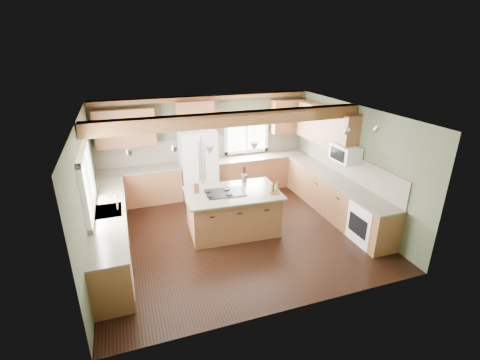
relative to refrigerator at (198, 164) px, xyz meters
name	(u,v)px	position (x,y,z in m)	size (l,w,h in m)	color
floor	(235,232)	(0.30, -2.12, -0.90)	(5.60, 5.60, 0.00)	black
ceiling	(234,113)	(0.30, -2.12, 1.70)	(5.60, 5.60, 0.00)	silver
wall_back	(206,145)	(0.30, 0.38, 0.40)	(5.60, 5.60, 0.00)	#474D36
wall_left	(87,195)	(-2.50, -2.12, 0.40)	(5.00, 5.00, 0.00)	#474D36
wall_right	(351,162)	(3.10, -2.12, 0.40)	(5.00, 5.00, 0.00)	#474D36
ceiling_beam	(233,119)	(0.30, -2.02, 1.57)	(5.55, 0.26, 0.26)	#4B2815
soffit_trim	(205,98)	(0.30, 0.28, 1.64)	(5.55, 0.20, 0.10)	#4B2815
backsplash_back	(206,148)	(0.30, 0.36, 0.31)	(5.58, 0.03, 0.58)	brown
backsplash_right	(349,165)	(3.08, -2.07, 0.31)	(0.03, 3.70, 0.58)	brown
base_cab_back_left	(141,187)	(-1.49, 0.08, -0.46)	(2.02, 0.60, 0.88)	brown
counter_back_left	(139,170)	(-1.49, 0.08, 0.00)	(2.06, 0.64, 0.04)	#51493B
base_cab_back_right	(261,172)	(1.79, 0.08, -0.46)	(2.62, 0.60, 0.88)	brown
counter_back_right	(261,156)	(1.79, 0.08, 0.00)	(2.66, 0.64, 0.04)	#51493B
base_cab_left	(111,233)	(-2.20, -2.07, -0.46)	(0.60, 3.70, 0.88)	brown
counter_left	(108,212)	(-2.20, -2.07, 0.00)	(0.64, 3.74, 0.04)	#51493B
base_cab_right	(335,197)	(2.80, -2.07, -0.46)	(0.60, 3.70, 0.88)	brown
counter_right	(337,179)	(2.80, -2.07, 0.00)	(0.64, 3.74, 0.04)	#51493B
upper_cab_back_left	(125,128)	(-1.69, 0.21, 1.05)	(1.40, 0.35, 0.90)	brown
upper_cab_over_fridge	(194,115)	(0.00, 0.21, 1.25)	(0.96, 0.35, 0.70)	brown
upper_cab_right	(326,126)	(2.92, -1.22, 1.05)	(0.35, 2.20, 0.90)	brown
upper_cab_back_corner	(287,116)	(2.60, 0.21, 1.05)	(0.90, 0.35, 0.90)	brown
window_left	(86,182)	(-2.48, -2.07, 0.65)	(0.04, 1.60, 1.05)	white
window_back	(246,132)	(1.45, 0.36, 0.65)	(1.10, 0.04, 1.00)	white
sink	(108,211)	(-2.20, -2.07, 0.01)	(0.50, 0.65, 0.03)	#262628
faucet	(117,203)	(-2.02, -2.07, 0.15)	(0.02, 0.02, 0.28)	#B2B2B7
dishwasher	(112,273)	(-2.19, -3.37, -0.47)	(0.60, 0.60, 0.84)	white
oven	(370,223)	(2.79, -3.37, -0.47)	(0.60, 0.72, 0.84)	white
microwave	(345,153)	(2.88, -2.17, 0.65)	(0.40, 0.70, 0.38)	white
pendant_left	(210,150)	(-0.18, -1.99, 0.98)	(0.18, 0.18, 0.16)	#B2B2B7
pendant_right	(254,147)	(0.74, -2.05, 0.98)	(0.18, 0.18, 0.16)	#B2B2B7
refrigerator	(198,164)	(0.00, 0.00, 0.00)	(0.90, 0.74, 1.80)	white
island	(233,212)	(0.28, -2.02, -0.46)	(1.84, 1.13, 0.88)	brown
island_top	(233,193)	(0.28, -2.02, 0.00)	(1.97, 1.25, 0.04)	#51493B
cooktop	(226,192)	(0.13, -2.01, 0.03)	(0.80, 0.53, 0.02)	black
knife_block	(196,189)	(-0.44, -1.81, 0.11)	(0.11, 0.08, 0.18)	brown
utensil_crock	(244,178)	(0.72, -1.52, 0.10)	(0.12, 0.12, 0.16)	#403633
bottle_tray	(275,188)	(1.11, -2.33, 0.13)	(0.25, 0.25, 0.23)	#57311A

